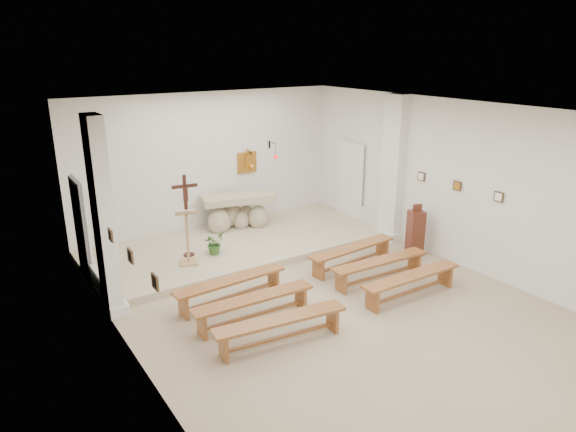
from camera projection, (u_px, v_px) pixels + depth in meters
ground at (331, 306)px, 9.38m from camera, size 7.00×10.00×0.00m
wall_left at (133, 259)px, 7.00m from camera, size 0.02×10.00×3.50m
wall_right at (466, 186)px, 10.66m from camera, size 0.02×10.00×3.50m
wall_back at (209, 163)px, 12.79m from camera, size 7.00×0.02×3.50m
ceiling at (337, 113)px, 8.29m from camera, size 7.00×10.00×0.02m
sanctuary_platform at (240, 244)px, 12.13m from camera, size 6.98×3.00×0.15m
pilaster_left at (103, 219)px, 8.65m from camera, size 0.26×0.55×3.50m
pilaster_right at (393, 169)px, 12.18m from camera, size 0.26×0.55×3.50m
gold_wall_relief at (247, 162)px, 13.34m from camera, size 0.55×0.04×0.55m
sanctuary_lamp at (275, 155)px, 13.46m from camera, size 0.11×0.36×0.44m
station_frame_left_front at (155, 282)px, 6.39m from camera, size 0.03×0.20×0.20m
station_frame_left_mid at (130, 256)px, 7.18m from camera, size 0.03×0.20×0.20m
station_frame_left_rear at (111, 235)px, 7.97m from camera, size 0.03×0.20×0.20m
station_frame_right_front at (499, 197)px, 10.03m from camera, size 0.03×0.20×0.20m
station_frame_right_mid at (457, 186)px, 10.82m from camera, size 0.03×0.20×0.20m
station_frame_right_rear at (421, 176)px, 11.61m from camera, size 0.03×0.20×0.20m
radiator_left at (99, 284)px, 9.64m from camera, size 0.10×0.85×0.52m
radiator_right at (372, 220)px, 13.23m from camera, size 0.10×0.85×0.52m
altar at (238, 214)px, 12.94m from camera, size 1.91×1.08×0.93m
lectern at (187, 236)px, 10.66m from camera, size 0.53×0.48×1.24m
crucifix_stand at (186, 210)px, 10.95m from camera, size 0.55×0.24×1.81m
potted_plant at (214, 243)px, 11.30m from camera, size 0.58×0.56×0.50m
donation_pedestal at (415, 233)px, 11.56m from camera, size 0.41×0.41×1.20m
bench_left_front at (231, 285)px, 9.42m from camera, size 2.22×0.46×0.47m
bench_right_front at (352, 252)px, 10.94m from camera, size 2.23×0.51×0.47m
bench_left_second at (254, 303)px, 8.74m from camera, size 2.22×0.44×0.47m
bench_right_second at (380, 265)px, 10.27m from camera, size 2.22×0.45×0.47m
bench_left_third at (281, 324)px, 8.07m from camera, size 2.24×0.63×0.47m
bench_right_third at (411, 280)px, 9.60m from camera, size 2.21×0.37×0.47m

